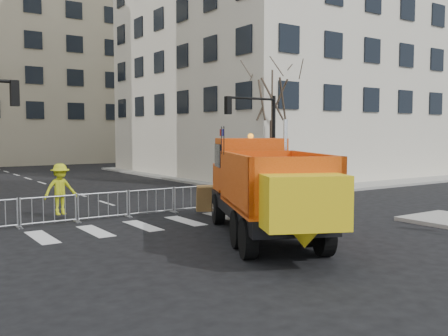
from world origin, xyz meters
TOP-DOWN VIEW (x-y plane):
  - ground at (0.00, 0.00)m, footprint 120.00×120.00m
  - sidewalk_back at (0.00, 8.50)m, footprint 64.00×5.00m
  - traffic_light_right at (8.50, 9.50)m, footprint 0.18×0.18m
  - crowd_barriers at (-0.75, 7.60)m, footprint 12.60×0.60m
  - street_tree at (9.20, 10.50)m, footprint 3.00×3.00m
  - plow_truck at (1.17, 1.18)m, footprint 6.63×10.20m
  - cop_a at (4.73, 6.84)m, footprint 0.73×0.66m
  - cop_b at (4.72, 4.56)m, footprint 0.87×0.70m
  - cop_c at (3.51, 4.96)m, footprint 0.92×1.13m
  - worker at (-3.11, 8.84)m, footprint 1.39×0.88m
  - newspaper_box at (6.44, 7.26)m, footprint 0.48×0.43m

SIDE VIEW (x-z plane):
  - ground at x=0.00m, z-range 0.00..0.00m
  - sidewalk_back at x=0.00m, z-range 0.00..0.15m
  - crowd_barriers at x=-0.75m, z-range 0.00..1.10m
  - newspaper_box at x=6.44m, z-range 0.15..1.25m
  - cop_a at x=4.73m, z-range 0.00..1.66m
  - cop_b at x=4.72m, z-range 0.00..1.71m
  - cop_c at x=3.51m, z-range 0.00..1.79m
  - worker at x=-3.11m, z-range 0.15..2.20m
  - plow_truck at x=1.17m, z-range -0.22..3.67m
  - traffic_light_right at x=8.50m, z-range 0.00..5.40m
  - street_tree at x=9.20m, z-range 0.00..7.50m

